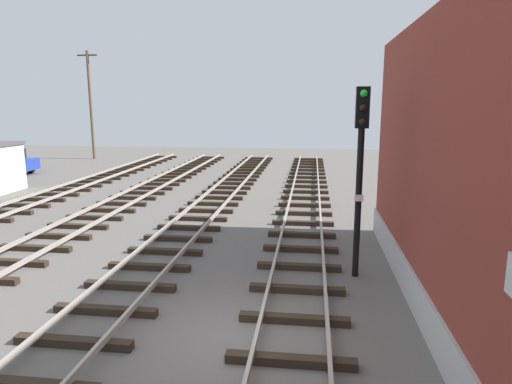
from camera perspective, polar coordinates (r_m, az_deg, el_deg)
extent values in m
plane|color=#605B56|center=(9.95, -3.03, -18.12)|extent=(82.51, 82.51, 0.00)
cube|color=#2D2319|center=(9.06, 4.44, -20.65)|extent=(2.50, 0.24, 0.18)
cube|color=#2D2319|center=(10.52, 4.91, -15.87)|extent=(2.50, 0.24, 0.18)
cube|color=#2D2319|center=(12.03, 5.24, -12.26)|extent=(2.50, 0.24, 0.18)
cube|color=#2D2319|center=(13.58, 5.50, -9.47)|extent=(2.50, 0.24, 0.18)
cube|color=#2D2319|center=(15.15, 5.70, -7.26)|extent=(2.50, 0.24, 0.18)
cube|color=#2D2319|center=(16.75, 5.86, -5.46)|extent=(2.50, 0.24, 0.18)
cube|color=#2D2319|center=(18.35, 5.99, -3.98)|extent=(2.50, 0.24, 0.18)
cube|color=#2D2319|center=(19.97, 6.10, -2.74)|extent=(2.50, 0.24, 0.18)
cube|color=#2D2319|center=(21.59, 6.19, -1.68)|extent=(2.50, 0.24, 0.18)
cube|color=#2D2319|center=(23.23, 6.27, -0.77)|extent=(2.50, 0.24, 0.18)
cube|color=#2D2319|center=(24.86, 6.34, 0.02)|extent=(2.50, 0.24, 0.18)
cube|color=#2D2319|center=(26.50, 6.40, 0.71)|extent=(2.50, 0.24, 0.18)
cube|color=#2D2319|center=(28.15, 6.45, 1.32)|extent=(2.50, 0.24, 0.18)
cube|color=#2D2319|center=(29.80, 6.50, 1.86)|extent=(2.50, 0.24, 0.18)
cube|color=#2D2319|center=(31.45, 6.54, 2.35)|extent=(2.50, 0.24, 0.18)
cube|color=#2D2319|center=(33.10, 6.58, 2.79)|extent=(2.50, 0.24, 0.18)
cube|color=#2D2319|center=(34.75, 6.62, 3.19)|extent=(2.50, 0.24, 0.18)
cube|color=#2D2319|center=(36.41, 6.65, 3.55)|extent=(2.50, 0.24, 0.18)
cube|color=#2D2319|center=(38.06, 6.68, 3.87)|extent=(2.50, 0.24, 0.18)
cube|color=#2D2319|center=(39.72, 6.71, 4.18)|extent=(2.50, 0.24, 0.18)
cube|color=#9E9389|center=(9.75, 0.29, -17.06)|extent=(0.08, 63.47, 0.14)
cube|color=#9E9389|center=(9.71, 9.16, -17.36)|extent=(0.08, 63.47, 0.14)
cube|color=#2D2319|center=(10.31, -22.23, -17.31)|extent=(2.50, 0.24, 0.18)
cube|color=#2D2319|center=(11.44, -18.62, -14.12)|extent=(2.50, 0.24, 0.18)
cube|color=#2D2319|center=(12.63, -15.76, -11.48)|extent=(2.50, 0.24, 0.18)
cube|color=#2D2319|center=(13.88, -13.43, -9.28)|extent=(2.50, 0.24, 0.18)
cube|color=#2D2319|center=(15.15, -11.52, -7.43)|extent=(2.50, 0.24, 0.18)
cube|color=#2D2319|center=(16.46, -9.92, -5.87)|extent=(2.50, 0.24, 0.18)
cube|color=#2D2319|center=(17.79, -8.56, -4.54)|extent=(2.50, 0.24, 0.18)
cube|color=#2D2319|center=(19.13, -7.40, -3.39)|extent=(2.50, 0.24, 0.18)
cube|color=#2D2319|center=(20.49, -6.39, -2.39)|extent=(2.50, 0.24, 0.18)
cube|color=#2D2319|center=(21.85, -5.51, -1.51)|extent=(2.50, 0.24, 0.18)
cube|color=#2D2319|center=(23.23, -4.74, -0.74)|extent=(2.50, 0.24, 0.18)
cube|color=#2D2319|center=(24.61, -4.05, -0.05)|extent=(2.50, 0.24, 0.18)
cube|color=#2D2319|center=(26.00, -3.43, 0.56)|extent=(2.50, 0.24, 0.18)
cube|color=#2D2319|center=(27.40, -2.88, 1.11)|extent=(2.50, 0.24, 0.18)
cube|color=#2D2319|center=(28.80, -2.38, 1.61)|extent=(2.50, 0.24, 0.18)
cube|color=#2D2319|center=(30.21, -1.93, 2.06)|extent=(2.50, 0.24, 0.18)
cube|color=#2D2319|center=(31.61, -1.52, 2.47)|extent=(2.50, 0.24, 0.18)
cube|color=#2D2319|center=(33.02, -1.14, 2.84)|extent=(2.50, 0.24, 0.18)
cube|color=#2D2319|center=(34.44, -0.79, 3.19)|extent=(2.50, 0.24, 0.18)
cube|color=#2D2319|center=(35.85, -0.47, 3.50)|extent=(2.50, 0.24, 0.18)
cube|color=#2D2319|center=(37.27, -0.18, 3.80)|extent=(2.50, 0.24, 0.18)
cube|color=#2D2319|center=(38.69, 0.10, 4.07)|extent=(2.50, 0.24, 0.18)
cube|color=#2D2319|center=(40.11, 0.35, 4.32)|extent=(2.50, 0.24, 0.18)
cube|color=#9E9389|center=(11.13, -23.78, -14.33)|extent=(0.08, 63.47, 0.14)
cube|color=#9E9389|center=(10.50, -16.76, -15.41)|extent=(0.08, 63.47, 0.14)
cube|color=#2D2319|center=(15.82, -28.98, -7.85)|extent=(2.50, 0.24, 0.18)
cube|color=#2D2319|center=(16.89, -26.25, -6.44)|extent=(2.50, 0.24, 0.18)
cube|color=#2D2319|center=(18.00, -23.85, -5.20)|extent=(2.50, 0.24, 0.18)
cube|color=#2D2319|center=(19.15, -21.75, -4.09)|extent=(2.50, 0.24, 0.18)
cube|color=#2D2319|center=(20.32, -19.89, -3.11)|extent=(2.50, 0.24, 0.18)
cube|color=#2D2319|center=(21.52, -18.24, -2.23)|extent=(2.50, 0.24, 0.18)
cube|color=#2D2319|center=(22.74, -16.77, -1.44)|extent=(2.50, 0.24, 0.18)
cube|color=#2D2319|center=(23.98, -15.45, -0.73)|extent=(2.50, 0.24, 0.18)
cube|color=#2D2319|center=(25.23, -14.26, -0.10)|extent=(2.50, 0.24, 0.18)
cube|color=#2D2319|center=(26.50, -13.18, 0.48)|extent=(2.50, 0.24, 0.18)
cube|color=#2D2319|center=(27.77, -12.20, 1.01)|extent=(2.50, 0.24, 0.18)
cube|color=#2D2319|center=(29.06, -11.31, 1.48)|extent=(2.50, 0.24, 0.18)
cube|color=#2D2319|center=(30.35, -10.49, 1.92)|extent=(2.50, 0.24, 0.18)
cube|color=#2D2319|center=(31.65, -9.74, 2.32)|extent=(2.50, 0.24, 0.18)
cube|color=#2D2319|center=(32.96, -9.05, 2.69)|extent=(2.50, 0.24, 0.18)
cube|color=#2D2319|center=(34.27, -8.41, 3.03)|extent=(2.50, 0.24, 0.18)
cube|color=#2D2319|center=(35.59, -7.82, 3.34)|extent=(2.50, 0.24, 0.18)
cube|color=#2D2319|center=(36.91, -7.27, 3.63)|extent=(2.50, 0.24, 0.18)
cube|color=#2D2319|center=(38.24, -6.76, 3.91)|extent=(2.50, 0.24, 0.18)
cube|color=#2D2319|center=(39.57, -6.28, 4.16)|extent=(2.50, 0.24, 0.18)
cube|color=#2D2319|center=(40.90, -5.83, 4.39)|extent=(2.50, 0.24, 0.18)
cube|color=#2D2319|center=(23.04, -29.21, -2.24)|extent=(2.50, 0.24, 0.18)
cube|color=#2D2319|center=(24.11, -27.34, -1.53)|extent=(2.50, 0.24, 0.18)
cube|color=#2D2319|center=(25.21, -25.62, -0.87)|extent=(2.50, 0.24, 0.18)
cube|color=#2D2319|center=(26.33, -24.05, -0.27)|extent=(2.50, 0.24, 0.18)
cube|color=#2D2319|center=(27.47, -22.61, 0.28)|extent=(2.50, 0.24, 0.18)
cube|color=#2D2319|center=(28.63, -21.29, 0.79)|extent=(2.50, 0.24, 0.18)
cube|color=#2D2319|center=(29.80, -20.07, 1.26)|extent=(2.50, 0.24, 0.18)
cube|color=#2D2319|center=(30.99, -18.94, 1.69)|extent=(2.50, 0.24, 0.18)
cube|color=#2D2319|center=(32.19, -17.90, 2.09)|extent=(2.50, 0.24, 0.18)
cube|color=#2D2319|center=(33.40, -16.93, 2.45)|extent=(2.50, 0.24, 0.18)
cube|color=#2D2319|center=(34.63, -16.03, 2.80)|extent=(2.50, 0.24, 0.18)
cube|color=#2D2319|center=(35.86, -15.19, 3.12)|extent=(2.50, 0.24, 0.18)
cube|color=#2D2319|center=(37.10, -14.40, 3.41)|extent=(2.50, 0.24, 0.18)
cube|color=#2D2319|center=(38.35, -13.67, 3.69)|extent=(2.50, 0.24, 0.18)
cube|color=#2D2319|center=(39.60, -12.98, 3.95)|extent=(2.50, 0.24, 0.18)
cube|color=#2D2319|center=(40.86, -12.33, 4.19)|extent=(2.50, 0.24, 0.18)
cube|color=#2D2319|center=(42.13, -11.72, 4.42)|extent=(2.50, 0.24, 0.18)
cylinder|color=black|center=(12.79, 12.89, -1.56)|extent=(0.18, 0.18, 4.22)
cube|color=black|center=(12.49, 13.43, 10.43)|extent=(0.36, 0.24, 1.10)
sphere|color=#19E53F|center=(12.32, 13.59, 12.12)|extent=(0.20, 0.20, 0.20)
sphere|color=black|center=(12.32, 13.51, 10.42)|extent=(0.20, 0.20, 0.20)
sphere|color=black|center=(12.32, 13.44, 8.71)|extent=(0.20, 0.20, 0.20)
cube|color=white|center=(12.61, 12.99, -0.76)|extent=(0.24, 0.03, 0.18)
cube|color=#B2B2AD|center=(9.00, 23.52, -19.21)|extent=(0.08, 19.73, 0.90)
cube|color=#23389E|center=(36.05, -29.38, 3.12)|extent=(4.20, 1.80, 0.80)
cube|color=#1E232D|center=(35.97, -29.49, 4.25)|extent=(2.31, 1.66, 0.64)
cylinder|color=black|center=(36.07, -26.82, 2.72)|extent=(0.64, 0.24, 0.64)
cylinder|color=black|center=(34.61, -28.46, 2.26)|extent=(0.64, 0.24, 0.64)
cylinder|color=brown|center=(42.74, -20.31, 10.26)|extent=(0.24, 0.24, 9.41)
cube|color=#4C3D2D|center=(42.95, -20.71, 16.00)|extent=(1.80, 0.12, 0.12)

